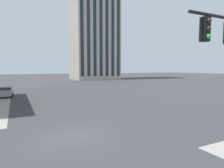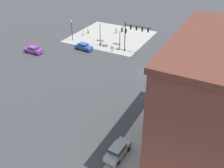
# 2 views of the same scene
# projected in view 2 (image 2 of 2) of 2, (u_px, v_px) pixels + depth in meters

# --- Properties ---
(ground_plane) EXTENTS (320.00, 320.00, 0.00)m
(ground_plane) POSITION_uv_depth(u_px,v_px,m) (147.00, 72.00, 51.90)
(ground_plane) COLOR #38383A
(sidewalk_corner_slab) EXTENTS (20.00, 19.00, 0.02)m
(sidewalk_corner_slab) POSITION_uv_depth(u_px,v_px,m) (111.00, 36.00, 69.21)
(sidewalk_corner_slab) COLOR gray
(sidewalk_corner_slab) RESTS_ON ground
(traffic_signal_main) EXTENTS (6.57, 2.09, 7.00)m
(traffic_signal_main) POSITION_uv_depth(u_px,v_px,m) (131.00, 32.00, 57.73)
(traffic_signal_main) COLOR black
(traffic_signal_main) RESTS_ON ground
(bollard_sphere_curb_a) EXTENTS (0.69, 0.69, 0.69)m
(bollard_sphere_curb_a) POSITION_uv_depth(u_px,v_px,m) (118.00, 48.00, 61.46)
(bollard_sphere_curb_a) COLOR gray
(bollard_sphere_curb_a) RESTS_ON ground
(bollard_sphere_curb_b) EXTENTS (0.69, 0.69, 0.69)m
(bollard_sphere_curb_b) POSITION_uv_depth(u_px,v_px,m) (112.00, 47.00, 62.14)
(bollard_sphere_curb_b) COLOR gray
(bollard_sphere_curb_b) RESTS_ON ground
(bollard_sphere_curb_c) EXTENTS (0.69, 0.69, 0.69)m
(bollard_sphere_curb_c) POSITION_uv_depth(u_px,v_px,m) (106.00, 45.00, 63.12)
(bollard_sphere_curb_c) COLOR gray
(bollard_sphere_curb_c) RESTS_ON ground
(bollard_sphere_curb_d) EXTENTS (0.69, 0.69, 0.69)m
(bollard_sphere_curb_d) POSITION_uv_depth(u_px,v_px,m) (104.00, 45.00, 63.21)
(bollard_sphere_curb_d) COLOR gray
(bollard_sphere_curb_d) RESTS_ON ground
(bollard_sphere_curb_e) EXTENTS (0.69, 0.69, 0.69)m
(bollard_sphere_curb_e) POSITION_uv_depth(u_px,v_px,m) (101.00, 44.00, 63.84)
(bollard_sphere_curb_e) COLOR gray
(bollard_sphere_curb_e) RESTS_ON ground
(bench_near_signal) EXTENTS (1.83, 0.60, 0.49)m
(bench_near_signal) POSITION_uv_depth(u_px,v_px,m) (117.00, 43.00, 64.26)
(bench_near_signal) COLOR tan
(bench_near_signal) RESTS_ON ground
(bench_mid_block) EXTENTS (1.85, 0.70, 0.49)m
(bench_mid_block) POSITION_uv_depth(u_px,v_px,m) (100.00, 40.00, 66.19)
(bench_mid_block) COLOR tan
(bench_mid_block) RESTS_ON ground
(pedestrian_near_bench) EXTENTS (0.32, 0.51, 1.60)m
(pedestrian_near_bench) POSITION_uv_depth(u_px,v_px,m) (88.00, 30.00, 70.81)
(pedestrian_near_bench) COLOR black
(pedestrian_near_bench) RESTS_ON ground
(pedestrian_at_curb) EXTENTS (0.24, 0.55, 1.59)m
(pedestrian_at_curb) POSITION_uv_depth(u_px,v_px,m) (116.00, 30.00, 70.74)
(pedestrian_at_curb) COLOR #333333
(pedestrian_at_curb) RESTS_ON ground
(pedestrian_walking_east) EXTENTS (0.30, 0.53, 1.58)m
(pedestrian_walking_east) POSITION_uv_depth(u_px,v_px,m) (83.00, 33.00, 69.19)
(pedestrian_walking_east) COLOR gray
(pedestrian_walking_east) RESTS_ON ground
(street_lamp_corner_near) EXTENTS (0.36, 0.36, 4.96)m
(street_lamp_corner_near) POSITION_uv_depth(u_px,v_px,m) (120.00, 37.00, 59.96)
(street_lamp_corner_near) COLOR black
(street_lamp_corner_near) RESTS_ON ground
(street_lamp_mid_sidewalk) EXTENTS (0.36, 0.36, 6.01)m
(street_lamp_mid_sidewalk) POSITION_uv_depth(u_px,v_px,m) (100.00, 32.00, 61.72)
(street_lamp_mid_sidewalk) COLOR black
(street_lamp_mid_sidewalk) RESTS_ON ground
(street_lamp_corner_far) EXTENTS (0.36, 0.36, 5.34)m
(street_lamp_corner_far) POSITION_uv_depth(u_px,v_px,m) (72.00, 28.00, 65.05)
(street_lamp_corner_far) COLOR black
(street_lamp_corner_far) RESTS_ON ground
(car_main_northbound_near) EXTENTS (4.43, 1.94, 1.68)m
(car_main_northbound_near) POSITION_uv_depth(u_px,v_px,m) (218.00, 95.00, 42.96)
(car_main_northbound_near) COLOR #7A3389
(car_main_northbound_near) RESTS_ON ground
(car_main_northbound_far) EXTENTS (2.14, 4.52, 1.68)m
(car_main_northbound_far) POSITION_uv_depth(u_px,v_px,m) (199.00, 32.00, 69.41)
(car_main_northbound_far) COLOR gold
(car_main_northbound_far) RESTS_ON ground
(car_main_southbound_near) EXTENTS (4.54, 2.18, 1.68)m
(car_main_southbound_near) POSITION_uv_depth(u_px,v_px,m) (84.00, 46.00, 60.97)
(car_main_southbound_near) COLOR #23479E
(car_main_southbound_near) RESTS_ON ground
(car_main_southbound_far) EXTENTS (4.41, 1.91, 1.68)m
(car_main_southbound_far) POSITION_uv_depth(u_px,v_px,m) (33.00, 50.00, 59.38)
(car_main_southbound_far) COLOR #7A3389
(car_main_southbound_far) RESTS_ON ground
(car_cross_eastbound) EXTENTS (2.07, 4.49, 1.68)m
(car_cross_eastbound) POSITION_uv_depth(u_px,v_px,m) (118.00, 150.00, 32.26)
(car_cross_eastbound) COLOR #99999E
(car_cross_eastbound) RESTS_ON ground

